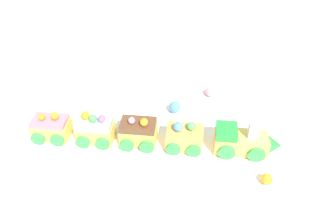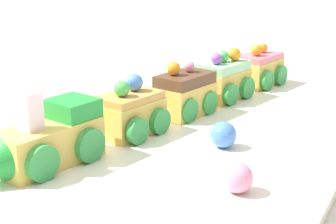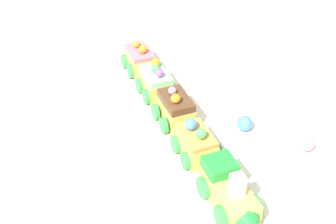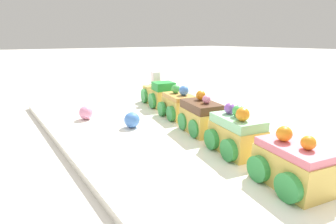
# 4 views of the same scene
# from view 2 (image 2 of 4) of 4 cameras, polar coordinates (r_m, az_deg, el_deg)

# --- Properties ---
(ground_plane) EXTENTS (10.00, 10.00, 0.00)m
(ground_plane) POSITION_cam_2_polar(r_m,az_deg,el_deg) (0.69, 0.41, -2.00)
(ground_plane) COLOR beige
(display_board) EXTENTS (0.72, 0.43, 0.01)m
(display_board) POSITION_cam_2_polar(r_m,az_deg,el_deg) (0.69, 0.41, -1.53)
(display_board) COLOR white
(display_board) RESTS_ON ground_plane
(cake_train_locomotive) EXTENTS (0.14, 0.08, 0.08)m
(cake_train_locomotive) POSITION_cam_2_polar(r_m,az_deg,el_deg) (0.56, -12.69, -3.07)
(cake_train_locomotive) COLOR #E0BC56
(cake_train_locomotive) RESTS_ON display_board
(cake_car_caramel) EXTENTS (0.09, 0.08, 0.07)m
(cake_car_caramel) POSITION_cam_2_polar(r_m,az_deg,el_deg) (0.64, -3.93, -0.11)
(cake_car_caramel) COLOR #E0BC56
(cake_car_caramel) RESTS_ON display_board
(cake_car_chocolate) EXTENTS (0.09, 0.08, 0.07)m
(cake_car_chocolate) POSITION_cam_2_polar(r_m,az_deg,el_deg) (0.71, 1.37, 1.81)
(cake_car_chocolate) COLOR #E0BC56
(cake_car_chocolate) RESTS_ON display_board
(cake_car_mint) EXTENTS (0.09, 0.08, 0.07)m
(cake_car_mint) POSITION_cam_2_polar(r_m,az_deg,el_deg) (0.78, 5.58, 3.26)
(cake_car_mint) COLOR #E0BC56
(cake_car_mint) RESTS_ON display_board
(cake_car_strawberry) EXTENTS (0.09, 0.08, 0.06)m
(cake_car_strawberry) POSITION_cam_2_polar(r_m,az_deg,el_deg) (0.87, 9.15, 4.27)
(cake_car_strawberry) COLOR #E0BC56
(cake_car_strawberry) RESTS_ON display_board
(gumball_pink) EXTENTS (0.03, 0.03, 0.03)m
(gumball_pink) POSITION_cam_2_polar(r_m,az_deg,el_deg) (0.50, 7.10, -6.64)
(gumball_pink) COLOR pink
(gumball_pink) RESTS_ON display_board
(gumball_blue) EXTENTS (0.03, 0.03, 0.03)m
(gumball_blue) POSITION_cam_2_polar(r_m,az_deg,el_deg) (0.60, 5.64, -2.32)
(gumball_blue) COLOR #4C84E0
(gumball_blue) RESTS_ON display_board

